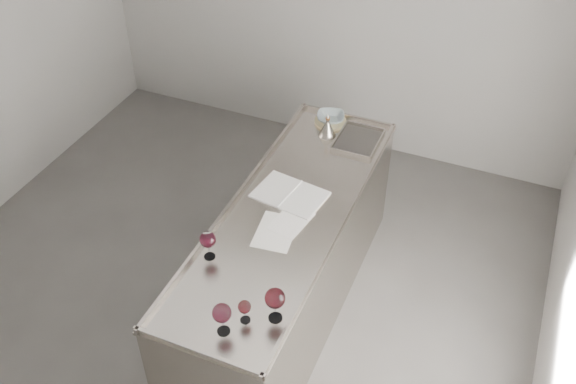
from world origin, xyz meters
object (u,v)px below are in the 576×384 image
at_px(wine_glass_left, 208,240).
at_px(wine_glass_small, 245,308).
at_px(ceramic_bowl, 331,118).
at_px(wine_funnel, 327,129).
at_px(wine_glass_middle, 222,314).
at_px(notebook, 290,194).
at_px(counter, 288,262).
at_px(wine_glass_right, 275,299).

relative_size(wine_glass_left, wine_glass_small, 1.32).
xyz_separation_m(ceramic_bowl, wine_funnel, (0.04, -0.17, 0.01)).
height_order(wine_glass_middle, notebook, wine_glass_middle).
xyz_separation_m(wine_glass_left, notebook, (0.22, 0.71, -0.13)).
bearing_deg(wine_glass_middle, counter, 93.20).
height_order(counter, wine_glass_middle, wine_glass_middle).
bearing_deg(wine_glass_middle, ceramic_bowl, 94.25).
bearing_deg(wine_glass_middle, wine_glass_right, 40.81).
bearing_deg(wine_funnel, wine_glass_middle, -86.42).
bearing_deg(wine_glass_small, counter, 98.26).
height_order(wine_glass_right, wine_glass_small, wine_glass_right).
bearing_deg(ceramic_bowl, wine_glass_right, -78.87).
height_order(wine_glass_middle, wine_glass_small, wine_glass_middle).
distance_m(notebook, wine_funnel, 0.75).
bearing_deg(wine_funnel, wine_glass_left, -98.25).
distance_m(wine_glass_left, wine_glass_middle, 0.57).
height_order(wine_glass_right, wine_funnel, wine_glass_right).
distance_m(counter, wine_glass_middle, 1.18).
bearing_deg(wine_glass_left, wine_funnel, 81.75).
relative_size(wine_glass_middle, wine_glass_small, 1.39).
distance_m(wine_glass_right, wine_funnel, 1.76).
relative_size(counter, notebook, 4.87).
relative_size(wine_glass_left, wine_glass_right, 0.88).
relative_size(counter, ceramic_bowl, 11.59).
bearing_deg(wine_glass_small, notebook, 99.79).
bearing_deg(notebook, counter, -63.37).
xyz_separation_m(wine_glass_right, notebook, (-0.33, 0.98, -0.15)).
xyz_separation_m(wine_glass_right, wine_funnel, (-0.34, 1.73, -0.10)).
distance_m(wine_glass_left, ceramic_bowl, 1.64).
height_order(counter, wine_glass_right, wine_glass_right).
bearing_deg(wine_glass_middle, wine_funnel, 93.58).
height_order(wine_glass_small, notebook, wine_glass_small).
height_order(wine_glass_left, ceramic_bowl, wine_glass_left).
xyz_separation_m(wine_glass_left, wine_glass_right, (0.55, -0.27, 0.02)).
relative_size(wine_glass_middle, ceramic_bowl, 0.97).
relative_size(wine_glass_small, notebook, 0.29).
bearing_deg(wine_glass_right, ceramic_bowl, 101.13).
bearing_deg(wine_glass_left, wine_glass_middle, -54.20).
xyz_separation_m(wine_glass_small, wine_funnel, (-0.19, 1.80, -0.04)).
bearing_deg(wine_glass_left, notebook, 72.56).
distance_m(ceramic_bowl, wine_funnel, 0.17).
xyz_separation_m(wine_glass_middle, notebook, (-0.11, 1.17, -0.14)).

